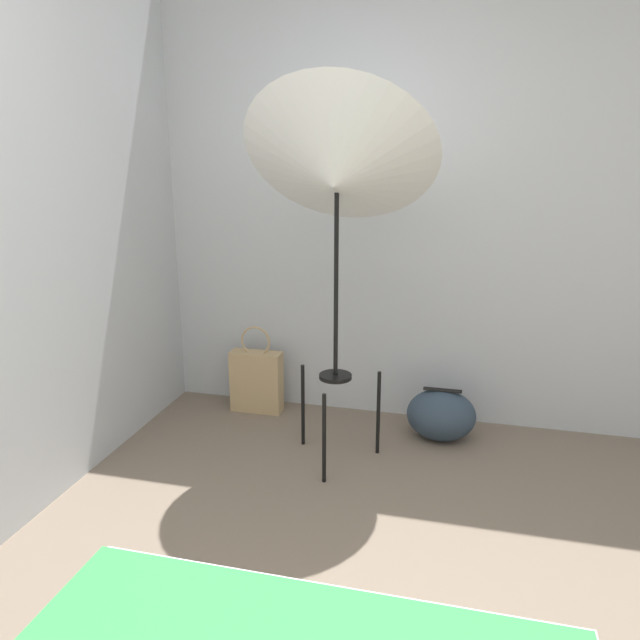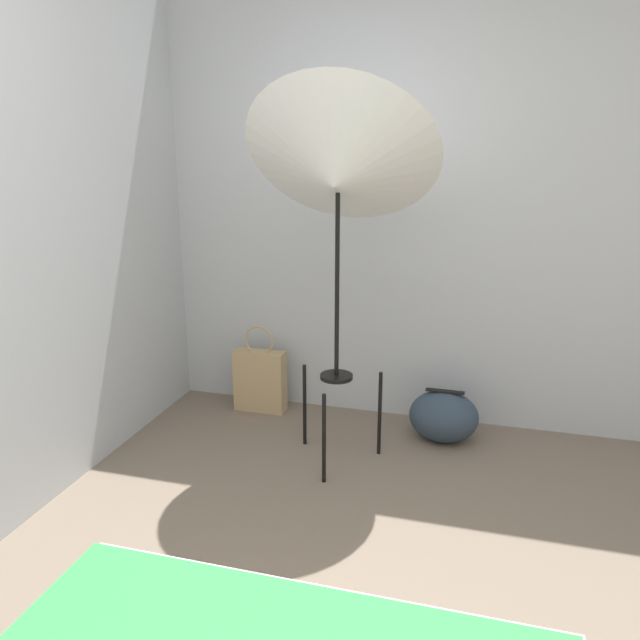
{
  "view_description": "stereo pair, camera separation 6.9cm",
  "coord_description": "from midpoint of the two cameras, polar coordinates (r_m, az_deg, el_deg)",
  "views": [
    {
      "loc": [
        0.22,
        -1.24,
        1.6
      ],
      "look_at": [
        -0.45,
        1.42,
        0.81
      ],
      "focal_mm": 35.0,
      "sensor_mm": 36.0,
      "label": 1
    },
    {
      "loc": [
        0.29,
        -1.23,
        1.6
      ],
      "look_at": [
        -0.45,
        1.42,
        0.81
      ],
      "focal_mm": 35.0,
      "sensor_mm": 36.0,
      "label": 2
    }
  ],
  "objects": [
    {
      "name": "wall_back",
      "position": [
        3.55,
        11.67,
        10.84
      ],
      "size": [
        8.0,
        0.05,
        2.6
      ],
      "color": "#B7BCC1",
      "rests_on": "ground_plane"
    },
    {
      "name": "wall_side_left",
      "position": [
        2.93,
        -24.52,
        8.73
      ],
      "size": [
        0.05,
        8.0,
        2.6
      ],
      "color": "#B7BCC1",
      "rests_on": "ground_plane"
    },
    {
      "name": "photo_umbrella",
      "position": [
        2.94,
        2.35,
        13.43
      ],
      "size": [
        0.94,
        0.8,
        1.89
      ],
      "color": "black",
      "rests_on": "ground_plane"
    },
    {
      "name": "tote_bag",
      "position": [
        3.84,
        -4.98,
        -5.47
      ],
      "size": [
        0.31,
        0.11,
        0.54
      ],
      "color": "tan",
      "rests_on": "ground_plane"
    },
    {
      "name": "duffel_bag",
      "position": [
        3.54,
        11.79,
        -8.61
      ],
      "size": [
        0.38,
        0.29,
        0.3
      ],
      "color": "#2D3D4C",
      "rests_on": "ground_plane"
    }
  ]
}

